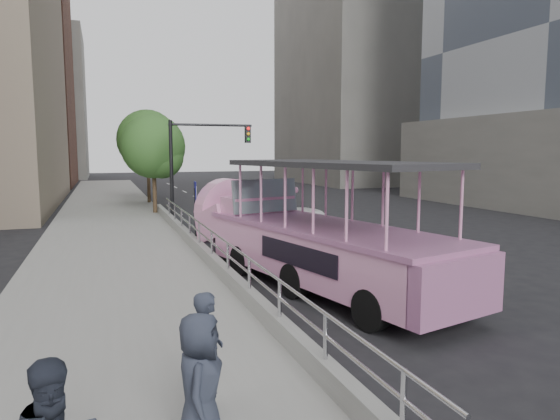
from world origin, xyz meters
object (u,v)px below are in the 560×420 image
at_px(traffic_signal, 195,155).
at_px(pedestrian_far, 200,387).
at_px(parking_sign, 196,208).
at_px(street_tree_near, 155,149).
at_px(pedestrian_near, 208,353).
at_px(street_tree_far, 149,142).
at_px(duck_boat, 303,238).
at_px(car, 307,224).

bearing_deg(traffic_signal, pedestrian_far, -100.01).
distance_m(parking_sign, street_tree_near, 10.78).
relative_size(pedestrian_near, pedestrian_far, 0.97).
xyz_separation_m(pedestrian_near, street_tree_near, (1.60, 22.18, 2.72)).
bearing_deg(street_tree_far, duck_boat, -83.99).
relative_size(pedestrian_near, parking_sign, 0.61).
distance_m(duck_boat, parking_sign, 5.38).
distance_m(duck_boat, pedestrian_near, 7.84).
bearing_deg(parking_sign, traffic_signal, 79.72).
xyz_separation_m(pedestrian_far, parking_sign, (2.18, 12.58, 0.53)).
xyz_separation_m(car, street_tree_far, (-4.82, 15.71, 3.58)).
bearing_deg(pedestrian_far, parking_sign, 7.63).
relative_size(pedestrian_near, street_tree_far, 0.25).
bearing_deg(street_tree_far, pedestrian_near, -93.65).
bearing_deg(street_tree_near, duck_boat, -80.97).
relative_size(pedestrian_far, street_tree_near, 0.29).
bearing_deg(duck_boat, street_tree_far, 96.01).
height_order(pedestrian_far, street_tree_far, street_tree_far).
relative_size(parking_sign, traffic_signal, 0.51).
relative_size(pedestrian_near, traffic_signal, 0.31).
bearing_deg(car, pedestrian_near, -130.73).
height_order(pedestrian_far, traffic_signal, traffic_signal).
relative_size(car, parking_sign, 1.63).
distance_m(pedestrian_far, traffic_signal, 20.16).
xyz_separation_m(car, parking_sign, (-4.71, -0.85, 0.93)).
height_order(duck_boat, traffic_signal, traffic_signal).
distance_m(duck_boat, car, 6.33).
height_order(pedestrian_far, street_tree_near, street_tree_near).
distance_m(street_tree_near, street_tree_far, 6.02).
bearing_deg(car, street_tree_far, 94.24).
bearing_deg(duck_boat, traffic_signal, 94.09).
height_order(parking_sign, street_tree_far, street_tree_far).
xyz_separation_m(street_tree_near, street_tree_far, (0.20, 6.00, 0.49)).
distance_m(pedestrian_near, street_tree_near, 22.40).
bearing_deg(duck_boat, car, 66.08).
bearing_deg(pedestrian_near, street_tree_far, 0.54).
height_order(street_tree_near, street_tree_far, street_tree_far).
bearing_deg(car, pedestrian_far, -129.97).
distance_m(duck_boat, street_tree_near, 15.87).
bearing_deg(street_tree_near, street_tree_far, 88.09).
distance_m(car, pedestrian_near, 14.12).
distance_m(pedestrian_near, traffic_signal, 19.17).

